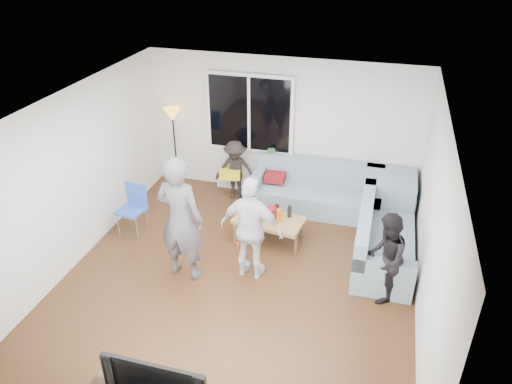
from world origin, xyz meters
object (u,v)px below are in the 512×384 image
(side_chair, at_px, (131,211))
(player_left, at_px, (180,219))
(sofa_back_section, at_px, (316,188))
(television, at_px, (160,378))
(spectator_back, at_px, (235,170))
(sofa_right_section, at_px, (386,235))
(player_right, at_px, (251,229))
(coffee_table, at_px, (269,229))
(spectator_right, at_px, (386,258))
(floor_lamp, at_px, (175,148))

(side_chair, height_order, player_left, player_left)
(sofa_back_section, relative_size, television, 2.19)
(sofa_back_section, xyz_separation_m, side_chair, (-2.79, -1.60, 0.01))
(spectator_back, bearing_deg, player_left, -99.24)
(sofa_right_section, relative_size, spectator_back, 1.75)
(sofa_right_section, height_order, spectator_back, spectator_back)
(player_right, bearing_deg, sofa_back_section, -100.02)
(sofa_back_section, distance_m, television, 4.84)
(coffee_table, relative_size, spectator_back, 0.96)
(spectator_right, bearing_deg, spectator_back, -124.91)
(player_right, distance_m, spectator_right, 1.87)
(sofa_right_section, distance_m, player_right, 2.11)
(side_chair, bearing_deg, floor_lamp, 100.54)
(sofa_back_section, xyz_separation_m, sofa_right_section, (1.28, -1.19, 0.00))
(floor_lamp, bearing_deg, coffee_table, -32.44)
(sofa_right_section, xyz_separation_m, floor_lamp, (-4.07, 1.43, 0.36))
(spectator_back, bearing_deg, spectator_right, -46.02)
(sofa_back_section, relative_size, player_left, 1.21)
(floor_lamp, distance_m, spectator_back, 1.31)
(coffee_table, relative_size, side_chair, 1.28)
(floor_lamp, distance_m, television, 5.42)
(floor_lamp, xyz_separation_m, spectator_right, (4.07, -2.35, -0.12))
(sofa_back_section, height_order, television, television)
(player_right, bearing_deg, coffee_table, -85.81)
(sofa_right_section, bearing_deg, coffee_table, 89.58)
(television, bearing_deg, coffee_table, 87.12)
(television, bearing_deg, spectator_right, 52.76)
(spectator_right, bearing_deg, floor_lamp, -117.49)
(sofa_back_section, relative_size, side_chair, 2.67)
(coffee_table, height_order, television, television)
(sofa_right_section, distance_m, television, 4.13)
(sofa_right_section, distance_m, spectator_back, 3.05)
(floor_lamp, height_order, television, floor_lamp)
(player_right, bearing_deg, spectator_back, -61.14)
(player_right, height_order, spectator_right, player_right)
(coffee_table, bearing_deg, player_right, -91.23)
(spectator_back, height_order, television, spectator_back)
(player_left, relative_size, spectator_right, 1.44)
(coffee_table, bearing_deg, spectator_back, 128.33)
(sofa_back_section, bearing_deg, floor_lamp, 175.03)
(floor_lamp, height_order, player_left, player_left)
(player_left, relative_size, player_right, 1.19)
(coffee_table, bearing_deg, sofa_back_section, 64.31)
(spectator_right, height_order, spectator_back, spectator_right)
(sofa_right_section, distance_m, side_chair, 4.09)
(floor_lamp, bearing_deg, sofa_back_section, -4.97)
(coffee_table, distance_m, spectator_right, 2.12)
(player_left, xyz_separation_m, player_right, (0.96, 0.25, -0.15))
(sofa_back_section, bearing_deg, player_left, -123.10)
(spectator_back, bearing_deg, sofa_back_section, -9.69)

